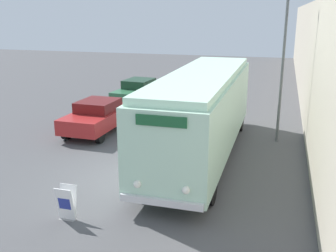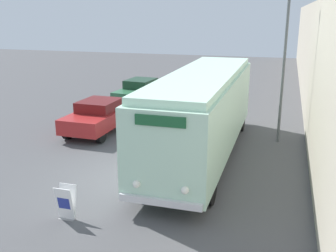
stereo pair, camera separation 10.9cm
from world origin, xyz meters
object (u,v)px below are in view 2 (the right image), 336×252
at_px(parked_car_near, 99,116).
at_px(sign_board, 66,203).
at_px(parked_car_mid, 140,90).
at_px(streetlamp, 286,41).
at_px(vintage_bus, 203,110).

bearing_deg(parked_car_near, sign_board, -68.32).
height_order(sign_board, parked_car_mid, parked_car_mid).
bearing_deg(sign_board, parked_car_near, 110.08).
relative_size(sign_board, streetlamp, 0.14).
relative_size(vintage_bus, sign_board, 11.07).
relative_size(vintage_bus, streetlamp, 1.60).
relative_size(vintage_bus, parked_car_near, 2.54).
distance_m(streetlamp, parked_car_mid, 10.90).
relative_size(streetlamp, parked_car_mid, 1.53).
height_order(vintage_bus, streetlamp, streetlamp).
distance_m(streetlamp, parked_car_near, 8.97).
height_order(parked_car_near, parked_car_mid, parked_car_near).
bearing_deg(parked_car_mid, parked_car_near, -81.20).
xyz_separation_m(sign_board, streetlamp, (5.36, 8.69, 3.87)).
bearing_deg(vintage_bus, streetlamp, 44.40).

